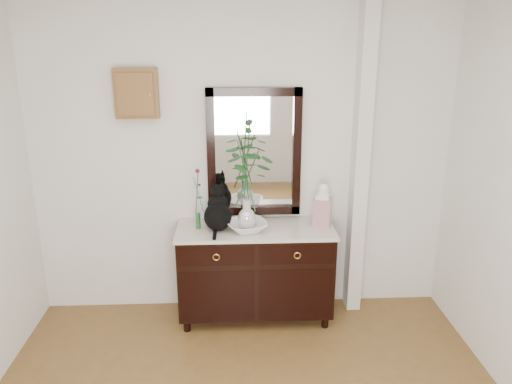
{
  "coord_description": "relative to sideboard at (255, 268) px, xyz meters",
  "views": [
    {
      "loc": [
        -0.08,
        -2.17,
        2.41
      ],
      "look_at": [
        0.1,
        1.63,
        1.2
      ],
      "focal_mm": 35.0,
      "sensor_mm": 36.0,
      "label": 1
    }
  ],
  "objects": [
    {
      "name": "wall_back",
      "position": [
        -0.1,
        0.25,
        0.88
      ],
      "size": [
        3.6,
        0.04,
        2.7
      ],
      "primitive_type": "cube",
      "color": "silver",
      "rests_on": "ground"
    },
    {
      "name": "pilaster",
      "position": [
        0.9,
        0.17,
        0.88
      ],
      "size": [
        0.12,
        0.2,
        2.7
      ],
      "primitive_type": "cube",
      "color": "silver",
      "rests_on": "ground"
    },
    {
      "name": "lotus_bowl",
      "position": [
        -0.07,
        -0.06,
        0.42
      ],
      "size": [
        0.41,
        0.41,
        0.08
      ],
      "primitive_type": "imported",
      "rotation": [
        0.0,
        0.0,
        0.28
      ],
      "color": "white",
      "rests_on": "sideboard"
    },
    {
      "name": "key_cabinet",
      "position": [
        -0.95,
        0.21,
        1.48
      ],
      "size": [
        0.35,
        0.1,
        0.4
      ],
      "primitive_type": "cube",
      "color": "brown",
      "rests_on": "wall_back"
    },
    {
      "name": "ginger_jar",
      "position": [
        0.57,
        0.04,
        0.57
      ],
      "size": [
        0.18,
        0.18,
        0.38
      ],
      "primitive_type": null,
      "rotation": [
        0.0,
        0.0,
        -0.34
      ],
      "color": "silver",
      "rests_on": "sideboard"
    },
    {
      "name": "sideboard",
      "position": [
        0.0,
        0.0,
        0.0
      ],
      "size": [
        1.33,
        0.52,
        0.82
      ],
      "color": "black",
      "rests_on": "ground"
    },
    {
      "name": "cat",
      "position": [
        -0.31,
        -0.0,
        0.56
      ],
      "size": [
        0.27,
        0.33,
        0.38
      ],
      "primitive_type": null,
      "rotation": [
        0.0,
        0.0,
        -0.02
      ],
      "color": "black",
      "rests_on": "sideboard"
    },
    {
      "name": "vase_branches",
      "position": [
        -0.07,
        -0.06,
        0.84
      ],
      "size": [
        0.55,
        0.55,
        0.89
      ],
      "primitive_type": null,
      "rotation": [
        0.0,
        0.0,
        -0.38
      ],
      "color": "silver",
      "rests_on": "lotus_bowl"
    },
    {
      "name": "bud_vase_rose",
      "position": [
        -0.48,
        0.01,
        0.64
      ],
      "size": [
        0.08,
        0.08,
        0.53
      ],
      "primitive_type": null,
      "rotation": [
        0.0,
        0.0,
        -0.33
      ],
      "color": "#265F2D",
      "rests_on": "sideboard"
    },
    {
      "name": "wall_mirror",
      "position": [
        -0.0,
        0.24,
        0.97
      ],
      "size": [
        0.8,
        0.06,
        1.1
      ],
      "color": "black",
      "rests_on": "wall_back"
    }
  ]
}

